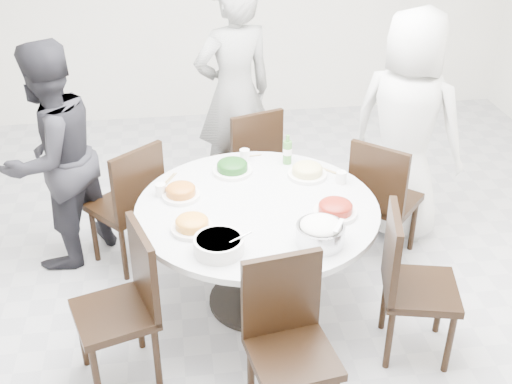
{
  "coord_description": "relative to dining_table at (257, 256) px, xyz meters",
  "views": [
    {
      "loc": [
        -0.63,
        -3.54,
        2.8
      ],
      "look_at": [
        -0.16,
        -0.17,
        0.82
      ],
      "focal_mm": 45.0,
      "sensor_mm": 36.0,
      "label": 1
    }
  ],
  "objects": [
    {
      "name": "floor",
      "position": [
        0.16,
        0.22,
        -0.38
      ],
      "size": [
        6.0,
        6.0,
        0.01
      ],
      "primitive_type": "cube",
      "color": "#B5B5BA",
      "rests_on": "ground"
    },
    {
      "name": "dining_table",
      "position": [
        0.0,
        0.0,
        0.0
      ],
      "size": [
        1.5,
        1.5,
        0.75
      ],
      "primitive_type": "cylinder",
      "color": "silver",
      "rests_on": "floor"
    },
    {
      "name": "chair_ne",
      "position": [
        0.99,
        0.43,
        0.1
      ],
      "size": [
        0.59,
        0.59,
        0.95
      ],
      "primitive_type": "cube",
      "rotation": [
        0.0,
        0.0,
        2.4
      ],
      "color": "black",
      "rests_on": "floor"
    },
    {
      "name": "chair_n",
      "position": [
        0.08,
        1.14,
        0.1
      ],
      "size": [
        0.53,
        0.53,
        0.95
      ],
      "primitive_type": "cube",
      "rotation": [
        0.0,
        0.0,
        3.47
      ],
      "color": "black",
      "rests_on": "floor"
    },
    {
      "name": "chair_nw",
      "position": [
        -0.85,
        0.61,
        0.1
      ],
      "size": [
        0.59,
        0.59,
        0.95
      ],
      "primitive_type": "cube",
      "rotation": [
        0.0,
        0.0,
        3.84
      ],
      "color": "black",
      "rests_on": "floor"
    },
    {
      "name": "chair_sw",
      "position": [
        -0.87,
        -0.54,
        0.1
      ],
      "size": [
        0.53,
        0.53,
        0.95
      ],
      "primitive_type": "cube",
      "rotation": [
        0.0,
        0.0,
        5.02
      ],
      "color": "black",
      "rests_on": "floor"
    },
    {
      "name": "chair_s",
      "position": [
        0.04,
        -0.99,
        0.1
      ],
      "size": [
        0.48,
        0.48,
        0.95
      ],
      "primitive_type": "cube",
      "rotation": [
        0.0,
        0.0,
        6.44
      ],
      "color": "black",
      "rests_on": "floor"
    },
    {
      "name": "chair_se",
      "position": [
        0.87,
        -0.57,
        0.1
      ],
      "size": [
        0.51,
        0.51,
        0.95
      ],
      "primitive_type": "cube",
      "rotation": [
        0.0,
        0.0,
        7.62
      ],
      "color": "black",
      "rests_on": "floor"
    },
    {
      "name": "diner_right",
      "position": [
        1.21,
        0.75,
        0.49
      ],
      "size": [
        1.01,
        0.97,
        1.74
      ],
      "primitive_type": "imported",
      "rotation": [
        0.0,
        0.0,
        2.45
      ],
      "color": "silver",
      "rests_on": "floor"
    },
    {
      "name": "diner_middle",
      "position": [
        0.02,
        1.46,
        0.53
      ],
      "size": [
        0.77,
        0.62,
        1.82
      ],
      "primitive_type": "imported",
      "rotation": [
        0.0,
        0.0,
        3.46
      ],
      "color": "black",
      "rests_on": "floor"
    },
    {
      "name": "diner_left",
      "position": [
        -1.31,
        0.72,
        0.44
      ],
      "size": [
        0.98,
        1.0,
        1.62
      ],
      "primitive_type": "imported",
      "rotation": [
        0.0,
        0.0,
        4.01
      ],
      "color": "black",
      "rests_on": "floor"
    },
    {
      "name": "dish_greens",
      "position": [
        -0.1,
        0.45,
        0.41
      ],
      "size": [
        0.27,
        0.27,
        0.07
      ],
      "primitive_type": "cylinder",
      "color": "white",
      "rests_on": "dining_table"
    },
    {
      "name": "dish_pale",
      "position": [
        0.38,
        0.33,
        0.41
      ],
      "size": [
        0.26,
        0.26,
        0.07
      ],
      "primitive_type": "cylinder",
      "color": "white",
      "rests_on": "dining_table"
    },
    {
      "name": "dish_orange",
      "position": [
        -0.46,
        0.17,
        0.41
      ],
      "size": [
        0.24,
        0.24,
        0.06
      ],
      "primitive_type": "cylinder",
      "color": "white",
      "rests_on": "dining_table"
    },
    {
      "name": "dish_redbrown",
      "position": [
        0.45,
        -0.16,
        0.41
      ],
      "size": [
        0.26,
        0.26,
        0.07
      ],
      "primitive_type": "cylinder",
      "color": "white",
      "rests_on": "dining_table"
    },
    {
      "name": "dish_tofu",
      "position": [
        -0.41,
        -0.22,
        0.41
      ],
      "size": [
        0.25,
        0.25,
        0.06
      ],
      "primitive_type": "cylinder",
      "color": "white",
      "rests_on": "dining_table"
    },
    {
      "name": "rice_bowl",
      "position": [
        0.29,
        -0.45,
        0.43
      ],
      "size": [
        0.27,
        0.27,
        0.12
      ],
      "primitive_type": "cylinder",
      "color": "silver",
      "rests_on": "dining_table"
    },
    {
      "name": "soup_bowl",
      "position": [
        -0.28,
        -0.45,
        0.42
      ],
      "size": [
        0.28,
        0.28,
        0.09
      ],
      "primitive_type": "cylinder",
      "color": "white",
      "rests_on": "dining_table"
    },
    {
      "name": "beverage_bottle",
      "position": [
        0.28,
        0.54,
        0.48
      ],
      "size": [
        0.06,
        0.06,
        0.21
      ],
      "primitive_type": "cylinder",
      "color": "#3D7F32",
      "rests_on": "dining_table"
    },
    {
      "name": "tea_cups",
      "position": [
        -0.01,
        0.65,
        0.42
      ],
      "size": [
        0.07,
        0.07,
        0.08
      ],
      "primitive_type": "cylinder",
      "color": "white",
      "rests_on": "dining_table"
    },
    {
      "name": "chopsticks",
      "position": [
        -0.03,
        0.64,
        0.38
      ],
      "size": [
        0.24,
        0.04,
        0.01
      ],
      "primitive_type": null,
      "color": "tan",
      "rests_on": "dining_table"
    }
  ]
}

